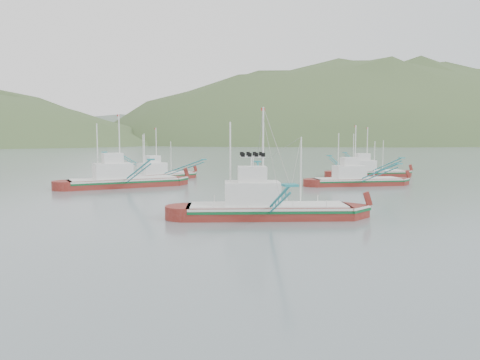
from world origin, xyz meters
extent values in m
plane|color=slate|center=(0.00, 0.00, 0.00)|extent=(1200.00, 1200.00, 0.00)
cube|color=maroon|center=(1.81, 1.62, 0.20)|extent=(15.56, 6.33, 2.02)
cube|color=silver|center=(1.81, 1.62, 1.06)|extent=(15.27, 6.37, 0.22)
cube|color=#0C582A|center=(1.81, 1.62, 0.81)|extent=(15.27, 6.39, 0.22)
cube|color=silver|center=(1.81, 1.62, 1.26)|extent=(14.78, 6.02, 0.12)
cube|color=silver|center=(0.32, 1.85, 2.32)|extent=(5.48, 3.97, 2.22)
cube|color=silver|center=(0.32, 1.85, 4.13)|extent=(2.93, 2.60, 1.41)
cylinder|color=white|center=(1.32, 1.70, 5.74)|extent=(0.16, 0.16, 9.07)
cylinder|color=white|center=(-1.67, 2.17, 5.06)|extent=(0.14, 0.14, 7.71)
cylinder|color=white|center=(4.80, 1.15, 4.38)|extent=(0.12, 0.12, 6.35)
cube|color=maroon|center=(22.68, 26.92, 0.18)|extent=(13.74, 3.99, 1.82)
cube|color=silver|center=(22.68, 26.92, 0.96)|extent=(13.47, 4.05, 0.20)
cube|color=#0C582A|center=(22.68, 26.92, 0.73)|extent=(13.47, 4.07, 0.20)
cube|color=silver|center=(22.68, 26.92, 1.14)|extent=(13.06, 3.79, 0.11)
cube|color=silver|center=(21.31, 26.95, 2.09)|extent=(4.62, 3.03, 2.00)
cube|color=silver|center=(21.31, 26.95, 3.73)|extent=(2.42, 2.06, 1.27)
cylinder|color=white|center=(22.22, 26.93, 5.19)|extent=(0.15, 0.15, 8.19)
cylinder|color=white|center=(19.49, 27.00, 4.57)|extent=(0.13, 0.13, 6.96)
cylinder|color=white|center=(25.41, 26.85, 3.96)|extent=(0.11, 0.11, 5.74)
cube|color=maroon|center=(-12.68, 31.58, 0.21)|extent=(16.56, 8.43, 2.13)
cube|color=silver|center=(-12.68, 31.58, 1.12)|extent=(16.27, 8.43, 0.23)
cube|color=#0C582A|center=(-12.68, 31.58, 0.85)|extent=(16.28, 8.45, 0.23)
cube|color=silver|center=(-12.68, 31.58, 1.33)|extent=(15.73, 8.01, 0.13)
cube|color=silver|center=(-14.22, 31.14, 2.45)|extent=(6.06, 4.73, 2.35)
cube|color=silver|center=(-14.22, 31.14, 4.37)|extent=(3.30, 3.01, 1.49)
cylinder|color=white|center=(-13.19, 31.43, 6.08)|extent=(0.17, 0.17, 9.60)
cylinder|color=white|center=(-16.27, 30.57, 5.36)|extent=(0.15, 0.15, 8.16)
cylinder|color=white|center=(-9.60, 32.44, 4.64)|extent=(0.13, 0.13, 6.72)
cube|color=maroon|center=(-7.27, 42.37, 0.18)|extent=(13.06, 10.37, 1.78)
cube|color=silver|center=(-7.27, 42.37, 0.93)|extent=(12.88, 10.28, 0.20)
cube|color=#0C582A|center=(-7.27, 42.37, 0.71)|extent=(12.89, 10.30, 0.20)
cube|color=silver|center=(-7.27, 42.37, 1.11)|extent=(12.41, 9.85, 0.11)
cube|color=silver|center=(-8.37, 41.63, 2.04)|extent=(5.28, 4.84, 1.96)
cube|color=silver|center=(-8.37, 41.63, 3.64)|extent=(3.01, 2.91, 1.24)
cylinder|color=white|center=(-7.64, 42.12, 5.07)|extent=(0.14, 0.14, 8.00)
cylinder|color=white|center=(-9.85, 40.64, 4.47)|extent=(0.12, 0.12, 6.80)
cylinder|color=white|center=(-5.05, 43.85, 3.87)|extent=(0.11, 0.11, 5.60)
cube|color=maroon|center=(31.85, 41.42, 0.18)|extent=(13.80, 4.21, 1.82)
cube|color=silver|center=(31.85, 41.42, 0.96)|extent=(13.53, 4.27, 0.20)
cube|color=#0C582A|center=(31.85, 41.42, 0.73)|extent=(13.53, 4.29, 0.20)
cube|color=silver|center=(31.85, 41.42, 1.14)|extent=(13.11, 4.00, 0.11)
cube|color=silver|center=(30.48, 41.48, 2.09)|extent=(4.67, 3.10, 2.00)
cube|color=silver|center=(30.48, 41.48, 3.73)|extent=(2.45, 2.10, 1.27)
cylinder|color=white|center=(31.39, 41.44, 5.19)|extent=(0.15, 0.15, 8.19)
cylinder|color=white|center=(28.67, 41.56, 4.57)|extent=(0.13, 0.13, 6.96)
cylinder|color=white|center=(34.58, 41.31, 3.96)|extent=(0.11, 0.11, 5.74)
ellipsoid|color=#3E562C|center=(240.00, 430.00, 0.00)|extent=(684.00, 432.00, 306.00)
ellipsoid|color=slate|center=(30.00, 560.00, 0.00)|extent=(960.00, 400.00, 240.00)
camera|label=1|loc=(-9.13, -40.13, 7.64)|focal=35.00mm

